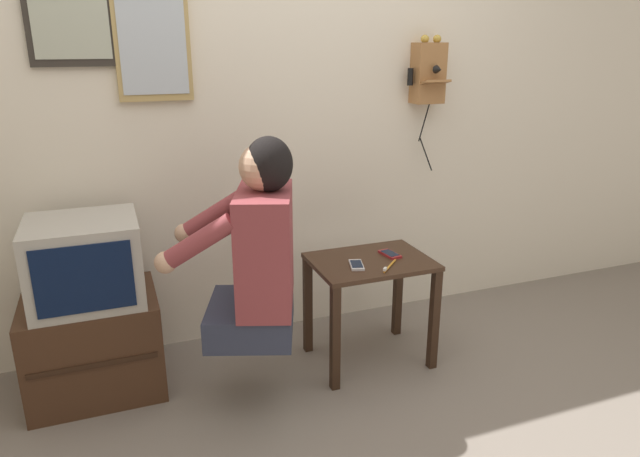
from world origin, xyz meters
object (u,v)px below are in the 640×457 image
(cell_phone_spare, at_px, (390,254))
(toothbrush, at_px, (389,266))
(television, at_px, (85,261))
(wall_phone_antique, at_px, (428,73))
(framed_picture, at_px, (69,11))
(person, at_px, (258,250))
(wall_mirror, at_px, (151,30))
(cell_phone_held, at_px, (356,265))

(cell_phone_spare, bearing_deg, toothbrush, -126.94)
(television, height_order, cell_phone_spare, television)
(wall_phone_antique, relative_size, framed_picture, 1.58)
(person, xyz_separation_m, wall_mirror, (-0.30, 0.63, 0.88))
(television, xyz_separation_m, wall_mirror, (0.39, 0.30, 0.96))
(framed_picture, bearing_deg, wall_phone_antique, -1.45)
(cell_phone_held, relative_size, toothbrush, 1.06)
(television, bearing_deg, wall_mirror, 37.60)
(wall_phone_antique, distance_m, cell_phone_held, 1.16)
(wall_phone_antique, height_order, cell_phone_spare, wall_phone_antique)
(wall_mirror, xyz_separation_m, cell_phone_held, (0.79, -0.54, -1.05))
(television, height_order, wall_mirror, wall_mirror)
(wall_phone_antique, distance_m, framed_picture, 1.78)
(person, bearing_deg, television, 83.85)
(cell_phone_held, distance_m, cell_phone_spare, 0.23)
(person, distance_m, framed_picture, 1.31)
(wall_mirror, relative_size, cell_phone_held, 4.62)
(framed_picture, xyz_separation_m, cell_phone_spare, (1.34, -0.47, -1.12))
(toothbrush, bearing_deg, wall_mirror, 11.48)
(framed_picture, height_order, wall_mirror, wall_mirror)
(person, height_order, cell_phone_held, person)
(television, height_order, toothbrush, television)
(framed_picture, bearing_deg, television, -100.44)
(person, height_order, television, person)
(wall_phone_antique, height_order, wall_mirror, wall_mirror)
(wall_phone_antique, relative_size, cell_phone_held, 5.39)
(wall_phone_antique, bearing_deg, framed_picture, 178.55)
(cell_phone_held, bearing_deg, person, -153.63)
(toothbrush, bearing_deg, wall_phone_antique, -85.76)
(wall_phone_antique, distance_m, toothbrush, 1.13)
(wall_mirror, relative_size, cell_phone_spare, 4.78)
(wall_phone_antique, height_order, toothbrush, wall_phone_antique)
(television, bearing_deg, person, -25.69)
(framed_picture, relative_size, cell_phone_spare, 3.53)
(wall_mirror, height_order, toothbrush, wall_mirror)
(television, xyz_separation_m, wall_phone_antique, (1.81, 0.26, 0.75))
(toothbrush, bearing_deg, framed_picture, 18.96)
(television, xyz_separation_m, framed_picture, (0.06, 0.30, 1.03))
(person, bearing_deg, wall_mirror, 44.86)
(wall_mirror, bearing_deg, wall_phone_antique, -1.66)
(television, xyz_separation_m, toothbrush, (1.31, -0.32, -0.09))
(person, xyz_separation_m, cell_phone_spare, (0.71, 0.16, -0.17))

